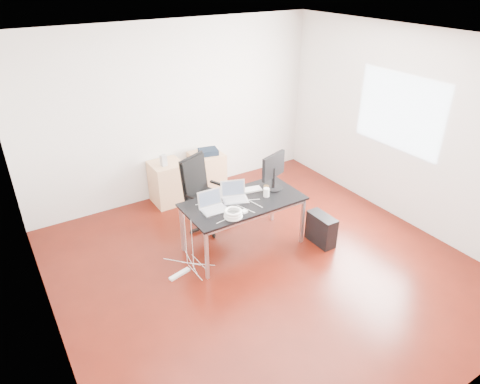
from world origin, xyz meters
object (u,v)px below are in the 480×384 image
filing_cabinet_left (168,183)px  pc_tower (321,229)px  desk (243,204)px  filing_cabinet_right (207,172)px  office_chair (202,190)px

filing_cabinet_left → pc_tower: (1.34, -2.22, -0.13)m
desk → pc_tower: (0.97, -0.50, -0.46)m
filing_cabinet_left → pc_tower: filing_cabinet_left is taller
filing_cabinet_right → pc_tower: (0.61, -2.22, -0.13)m
desk → pc_tower: size_ratio=3.56×
desk → office_chair: size_ratio=1.48×
filing_cabinet_left → filing_cabinet_right: same height
office_chair → filing_cabinet_left: size_ratio=1.54×
filing_cabinet_right → office_chair: bearing=-121.4°
desk → pc_tower: 1.19m
filing_cabinet_right → filing_cabinet_left: bearing=180.0°
office_chair → pc_tower: office_chair is taller
desk → office_chair: bearing=106.0°
filing_cabinet_right → pc_tower: size_ratio=1.56×
filing_cabinet_left → office_chair: bearing=-81.5°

